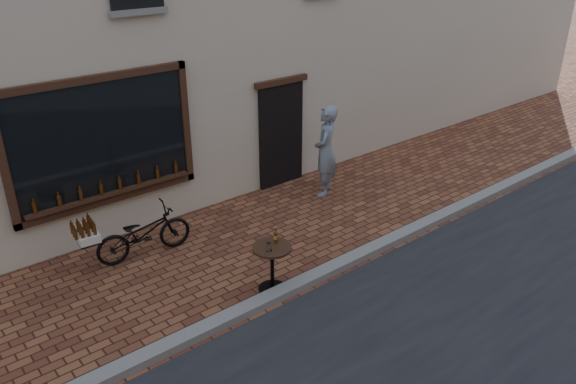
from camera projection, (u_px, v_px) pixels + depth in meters
ground at (323, 285)px, 8.80m from camera, size 90.00×90.00×0.00m
kerb at (315, 276)px, 8.91m from camera, size 90.00×0.25×0.12m
cargo_bicycle at (142, 233)px, 9.40m from camera, size 1.98×0.73×0.92m
bistro_table at (272, 259)px, 8.47m from camera, size 0.60×0.60×1.03m
pedestrian at (326, 151)px, 11.42m from camera, size 0.82×0.79×1.90m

